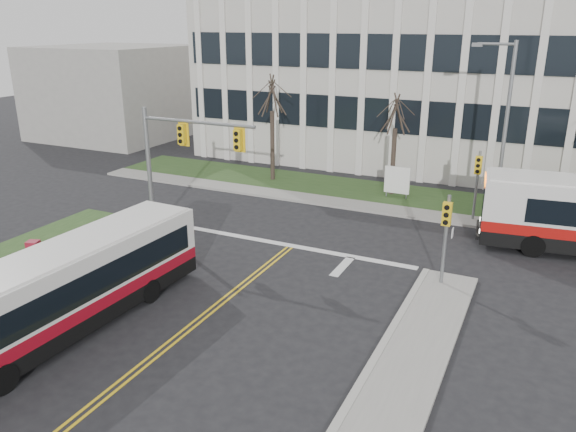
% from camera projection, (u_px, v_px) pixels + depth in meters
% --- Properties ---
extents(ground, '(120.00, 120.00, 0.00)m').
position_uv_depth(ground, '(192.00, 326.00, 19.54)').
color(ground, black).
rests_on(ground, ground).
extents(sidewalk_cross, '(44.00, 1.60, 0.14)m').
position_uv_depth(sidewalk_cross, '(430.00, 216.00, 30.44)').
color(sidewalk_cross, '#9E9B93').
rests_on(sidewalk_cross, ground).
extents(building_lawn, '(44.00, 5.00, 0.12)m').
position_uv_depth(building_lawn, '(440.00, 202.00, 32.82)').
color(building_lawn, '#2A471E').
rests_on(building_lawn, ground).
extents(office_building, '(40.00, 16.00, 12.00)m').
position_uv_depth(office_building, '(480.00, 80.00, 41.10)').
color(office_building, beige).
rests_on(office_building, ground).
extents(building_annex, '(12.00, 12.00, 8.00)m').
position_uv_depth(building_annex, '(116.00, 92.00, 50.97)').
color(building_annex, '#9E9B93').
rests_on(building_annex, ground).
extents(mast_arm_signal, '(6.11, 0.38, 6.20)m').
position_uv_depth(mast_arm_signal, '(175.00, 151.00, 26.53)').
color(mast_arm_signal, slate).
rests_on(mast_arm_signal, ground).
extents(signal_pole_near, '(0.34, 0.39, 3.80)m').
position_uv_depth(signal_pole_near, '(446.00, 228.00, 21.67)').
color(signal_pole_near, slate).
rests_on(signal_pole_near, ground).
extents(signal_pole_far, '(0.34, 0.39, 3.80)m').
position_uv_depth(signal_pole_far, '(477.00, 176.00, 28.91)').
color(signal_pole_far, slate).
rests_on(signal_pole_far, ground).
extents(streetlight, '(2.15, 0.25, 9.20)m').
position_uv_depth(streetlight, '(503.00, 123.00, 28.37)').
color(streetlight, slate).
rests_on(streetlight, ground).
extents(directory_sign, '(1.50, 0.12, 2.00)m').
position_uv_depth(directory_sign, '(397.00, 181.00, 33.05)').
color(directory_sign, slate).
rests_on(directory_sign, ground).
extents(tree_left, '(1.80, 1.80, 7.70)m').
position_uv_depth(tree_left, '(272.00, 97.00, 35.51)').
color(tree_left, '#42352B').
rests_on(tree_left, ground).
extents(tree_mid, '(1.80, 1.80, 6.82)m').
position_uv_depth(tree_mid, '(396.00, 115.00, 32.63)').
color(tree_mid, '#42352B').
rests_on(tree_mid, ground).
extents(bus_main, '(2.82, 11.03, 2.92)m').
position_uv_depth(bus_main, '(68.00, 290.00, 18.96)').
color(bus_main, silver).
rests_on(bus_main, ground).
extents(newspaper_box_blue, '(0.64, 0.61, 0.95)m').
position_uv_depth(newspaper_box_blue, '(16.00, 283.00, 21.68)').
color(newspaper_box_blue, '#151B95').
rests_on(newspaper_box_blue, ground).
extents(newspaper_box_red, '(0.62, 0.59, 0.95)m').
position_uv_depth(newspaper_box_red, '(34.00, 251.00, 24.70)').
color(newspaper_box_red, maroon).
rests_on(newspaper_box_red, ground).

